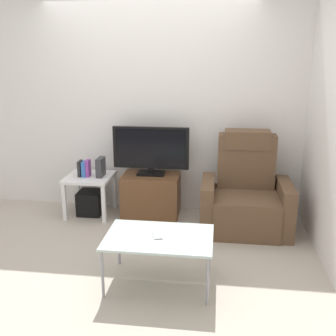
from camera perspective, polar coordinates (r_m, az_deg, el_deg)
name	(u,v)px	position (r m, az deg, el deg)	size (l,w,h in m)	color
ground_plane	(133,245)	(4.22, -5.00, -10.91)	(6.40, 6.40, 0.00)	#B2A899
wall_back	(150,106)	(4.91, -2.57, 8.89)	(6.40, 0.06, 2.60)	silver
tv_stand	(151,195)	(4.87, -2.42, -3.84)	(0.68, 0.46, 0.51)	brown
television	(151,150)	(4.72, -2.46, 2.63)	(0.90, 0.20, 0.58)	black
recliner_armchair	(246,196)	(4.55, 11.03, -4.01)	(0.98, 0.78, 1.08)	brown
side_table	(90,182)	(4.93, -11.16, -1.98)	(0.54, 0.54, 0.49)	white
subwoofer_box	(91,202)	(5.02, -11.00, -4.86)	(0.29, 0.29, 0.29)	black
book_leftmost	(80,168)	(4.90, -12.45, -0.06)	(0.03, 0.12, 0.19)	#262626
book_middle	(85,169)	(4.88, -11.83, -0.12)	(0.05, 0.13, 0.18)	#3366B2
book_rightmost	(88,168)	(4.86, -11.37, -0.02)	(0.04, 0.11, 0.20)	purple
game_console	(101,167)	(4.84, -9.61, 0.14)	(0.07, 0.20, 0.23)	#333338
coffee_table	(159,239)	(3.39, -1.28, -10.14)	(0.90, 0.60, 0.44)	#B2C6C1
cell_phone	(157,235)	(3.39, -1.56, -9.59)	(0.07, 0.15, 0.01)	#B7B7BC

